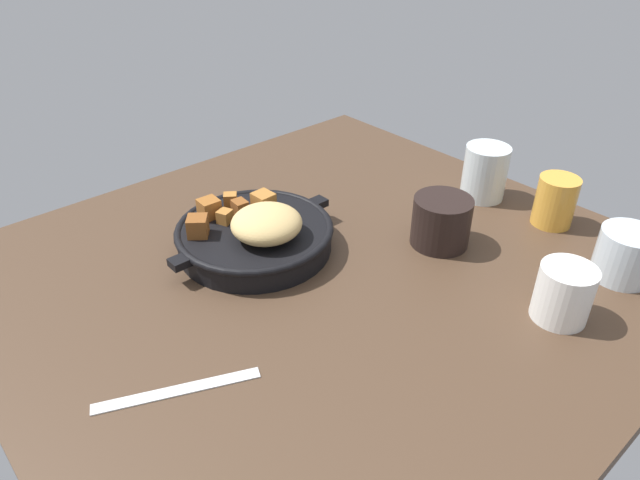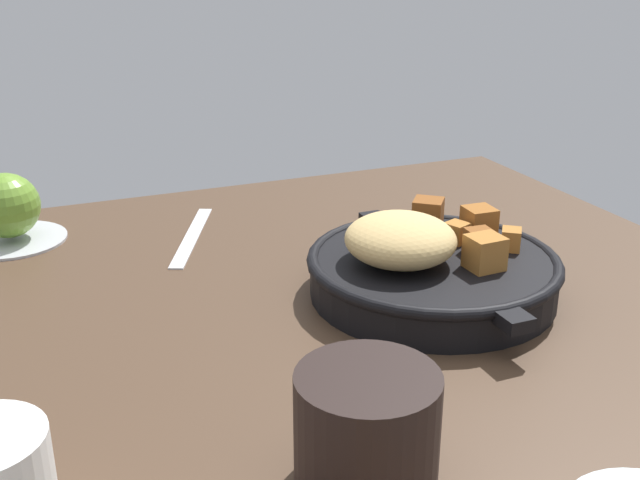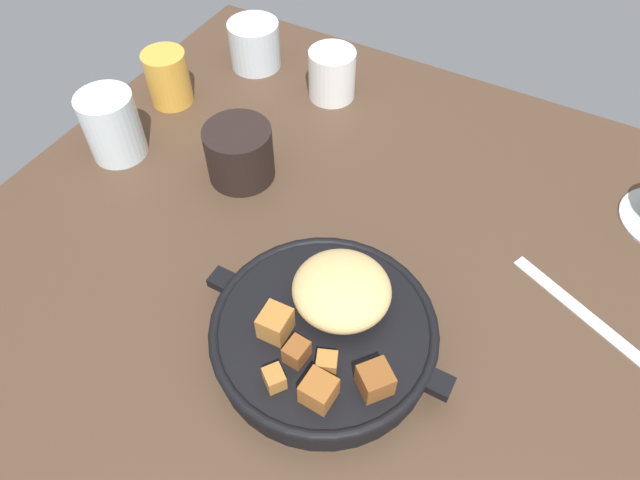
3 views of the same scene
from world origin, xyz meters
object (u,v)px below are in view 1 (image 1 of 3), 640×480
Objects in this scene: cast_iron_skillet at (256,233)px; butter_knife at (178,390)px; water_glass_short at (626,255)px; white_creamer_pitcher at (564,293)px; coffee_mug_dark at (441,221)px; water_glass_tall at (485,172)px; juice_glass_amber at (555,201)px.

butter_knife is (23.90, 17.51, -2.83)cm from cast_iron_skillet.
butter_knife is 63.64cm from water_glass_short.
white_creamer_pitcher is 21.90cm from coffee_mug_dark.
white_creamer_pitcher is 15.06cm from water_glass_short.
water_glass_tall is at bearing -165.57° from coffee_mug_dark.
butter_knife is at bearing -0.08° from coffee_mug_dark.
water_glass_short is at bearing 118.59° from coffee_mug_dark.
water_glass_tall is (-40.66, 12.96, 1.80)cm from cast_iron_skillet.
water_glass_short is (5.36, 27.65, -1.07)cm from water_glass_tall.
water_glass_tall is 1.06× the size of coffee_mug_dark.
cast_iron_skillet reaches higher than white_creamer_pitcher.
juice_glass_amber is 1.00× the size of water_glass_short.
cast_iron_skillet reaches higher than coffee_mug_dark.
water_glass_short is (-12.56, 23.04, -0.16)cm from coffee_mug_dark.
water_glass_tall is 1.16× the size of water_glass_short.
butter_knife is at bearing -21.32° from water_glass_short.
white_creamer_pitcher is at bearing 177.73° from butter_knife.
water_glass_short is at bearing 131.00° from cast_iron_skillet.
juice_glass_amber reaches higher than coffee_mug_dark.
coffee_mug_dark is at bearing 142.31° from cast_iron_skillet.
butter_knife is 66.12cm from juice_glass_amber.
juice_glass_amber is at bearing -148.15° from white_creamer_pitcher.
water_glass_tall reaches higher than butter_knife.
cast_iron_skillet is at bearing -37.69° from coffee_mug_dark.
juice_glass_amber is at bearing -163.49° from butter_knife.
juice_glass_amber reaches higher than white_creamer_pitcher.
coffee_mug_dark is at bearing -96.41° from white_creamer_pitcher.
white_creamer_pitcher and coffee_mug_dark have the same top height.
juice_glass_amber is (-65.44, 8.63, 3.97)cm from butter_knife.
water_glass_tall reaches higher than juice_glass_amber.
water_glass_short is (-59.20, 23.10, 3.56)cm from butter_knife.
cast_iron_skillet is 3.47× the size of water_glass_short.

